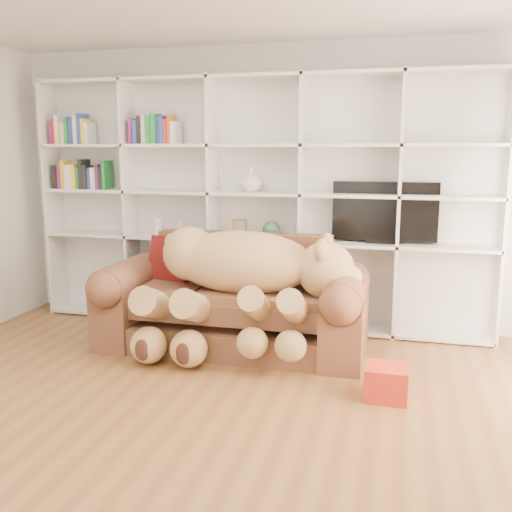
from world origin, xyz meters
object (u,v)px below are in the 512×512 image
(sofa, at_px, (234,306))
(teddy_bear, at_px, (241,276))
(tv, at_px, (385,213))
(gift_box, at_px, (386,382))

(sofa, bearing_deg, teddy_bear, -58.59)
(teddy_bear, relative_size, tv, 1.90)
(teddy_bear, xyz_separation_m, tv, (1.12, 0.89, 0.46))
(teddy_bear, bearing_deg, gift_box, -21.81)
(tv, bearing_deg, teddy_bear, -141.67)
(teddy_bear, bearing_deg, tv, 42.54)
(gift_box, height_order, tv, tv)
(sofa, xyz_separation_m, tv, (1.24, 0.70, 0.78))
(sofa, xyz_separation_m, gift_box, (1.34, -0.79, -0.24))
(sofa, relative_size, tv, 2.41)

